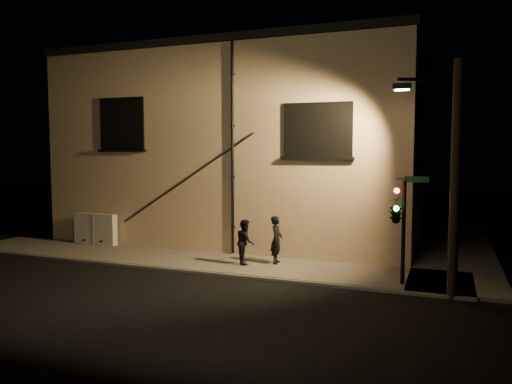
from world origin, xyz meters
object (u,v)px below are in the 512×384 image
at_px(utility_cabinet, 96,229).
at_px(pedestrian_a, 276,240).
at_px(pedestrian_b, 245,242).
at_px(streetlamp_pole, 451,172).
at_px(traffic_signal, 397,212).

distance_m(utility_cabinet, pedestrian_a, 8.70).
xyz_separation_m(pedestrian_a, pedestrian_b, (-1.04, -0.47, -0.06)).
height_order(pedestrian_b, streetlamp_pole, streetlamp_pole).
relative_size(pedestrian_a, pedestrian_b, 1.07).
xyz_separation_m(pedestrian_b, traffic_signal, (5.38, -0.92, 1.43)).
distance_m(pedestrian_a, pedestrian_b, 1.14).
bearing_deg(pedestrian_a, pedestrian_b, 106.04).
bearing_deg(utility_cabinet, traffic_signal, -9.28).
distance_m(pedestrian_b, traffic_signal, 5.64).
bearing_deg(pedestrian_a, utility_cabinet, 77.01).
height_order(utility_cabinet, streetlamp_pole, streetlamp_pole).
distance_m(pedestrian_b, streetlamp_pole, 7.54).
distance_m(utility_cabinet, streetlamp_pole, 15.02).
relative_size(pedestrian_a, streetlamp_pole, 0.26).
relative_size(utility_cabinet, pedestrian_a, 1.18).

